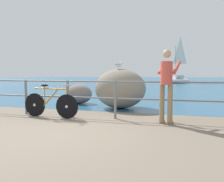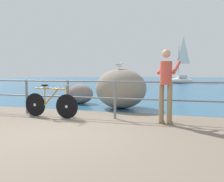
% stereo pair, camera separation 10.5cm
% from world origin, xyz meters
% --- Properties ---
extents(ground_plane, '(120.00, 120.00, 0.10)m').
position_xyz_m(ground_plane, '(0.00, 20.00, -0.05)').
color(ground_plane, '#756656').
extents(sea_surface, '(120.00, 90.00, 0.01)m').
position_xyz_m(sea_surface, '(0.00, 47.77, 0.00)').
color(sea_surface, '#285B7F').
rests_on(sea_surface, ground_plane).
extents(promenade_railing, '(7.09, 0.07, 1.02)m').
position_xyz_m(promenade_railing, '(-0.00, 1.74, 0.64)').
color(promenade_railing, slate).
rests_on(promenade_railing, ground_plane).
extents(bicycle, '(1.70, 0.48, 0.92)m').
position_xyz_m(bicycle, '(-1.05, 1.39, 0.39)').
color(bicycle, black).
rests_on(bicycle, ground_plane).
extents(person_at_railing, '(0.55, 0.67, 1.78)m').
position_xyz_m(person_at_railing, '(2.05, 1.46, 0.99)').
color(person_at_railing, '#8C7251').
rests_on(person_at_railing, ground_plane).
extents(breakwater_boulder_main, '(1.79, 1.66, 1.39)m').
position_xyz_m(breakwater_boulder_main, '(0.36, 3.62, 0.69)').
color(breakwater_boulder_main, gray).
rests_on(breakwater_boulder_main, ground).
extents(breakwater_boulder_left, '(1.08, 0.80, 0.79)m').
position_xyz_m(breakwater_boulder_left, '(-1.55, 4.36, 0.39)').
color(breakwater_boulder_left, gray).
rests_on(breakwater_boulder_left, ground).
extents(seagull, '(0.29, 0.28, 0.23)m').
position_xyz_m(seagull, '(0.31, 3.53, 1.53)').
color(seagull, gold).
rests_on(seagull, breakwater_boulder_main).
extents(sailboat, '(4.20, 3.83, 6.16)m').
position_xyz_m(sailboat, '(2.07, 27.26, 0.71)').
color(sailboat, white).
rests_on(sailboat, sea_surface).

